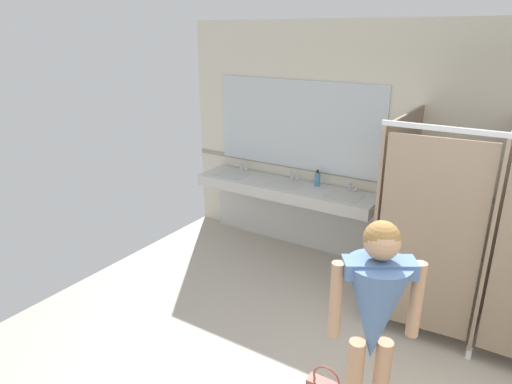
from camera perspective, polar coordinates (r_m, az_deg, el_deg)
The scene contains 7 objects.
wall_back at distance 5.24m, azimuth 27.22°, elevation 3.31°, with size 7.48×0.12×2.84m, color beige.
wall_back_tile_band at distance 5.28m, azimuth 26.52°, elevation -0.69°, with size 7.48×0.01×0.06m, color #9E937F.
vanity_counter at distance 5.82m, azimuth 4.03°, elevation -1.01°, with size 2.37×0.56×1.00m.
mirror_panel at distance 5.73m, azimuth 5.21°, elevation 8.44°, with size 2.27×0.02×1.11m, color silver.
bathroom_stalls at distance 4.46m, azimuth 27.94°, elevation -4.47°, with size 1.88×1.34×2.01m.
person_standing at distance 3.02m, azimuth 14.79°, elevation -14.34°, with size 0.55×0.55×1.65m.
soap_dispenser at distance 5.62m, azimuth 7.76°, elevation 1.64°, with size 0.07×0.07×0.20m.
Camera 1 is at (0.39, -2.43, 2.70)m, focal length 31.63 mm.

